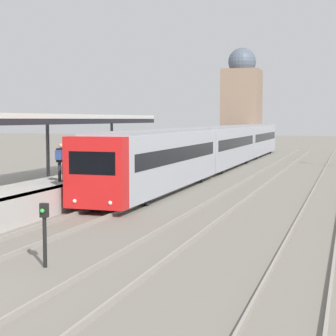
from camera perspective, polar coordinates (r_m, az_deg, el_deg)
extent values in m
cube|color=beige|center=(26.76, -12.17, 5.14)|extent=(4.00, 18.47, 0.20)
cube|color=black|center=(25.83, -8.39, 4.72)|extent=(0.08, 18.47, 0.24)
cylinder|color=#47474C|center=(26.79, -12.12, 2.02)|extent=(0.16, 0.16, 2.71)
cylinder|color=#47474C|center=(33.38, -5.73, 2.68)|extent=(0.16, 0.16, 2.71)
cylinder|color=#2D2D33|center=(24.49, -10.96, -0.41)|extent=(0.14, 0.14, 0.85)
cylinder|color=#2D2D33|center=(24.39, -10.55, -0.42)|extent=(0.14, 0.14, 0.85)
cube|color=black|center=(24.38, -10.78, 1.28)|extent=(0.40, 0.22, 0.60)
sphere|color=tan|center=(24.36, -10.79, 2.23)|extent=(0.22, 0.22, 0.22)
cube|color=#334C8E|center=(24.21, -11.01, 1.30)|extent=(0.30, 0.18, 0.40)
cube|color=red|center=(21.90, -7.34, -0.47)|extent=(2.50, 0.70, 2.79)
cube|color=black|center=(21.57, -7.73, 0.48)|extent=(1.95, 0.04, 0.89)
sphere|color=#EFEACC|center=(22.06, -9.45, -3.33)|extent=(0.16, 0.16, 0.16)
sphere|color=#EFEACC|center=(21.41, -5.88, -3.54)|extent=(0.16, 0.16, 0.16)
cube|color=#A8ADB7|center=(28.89, -0.90, 0.88)|extent=(2.50, 14.42, 2.79)
cube|color=gray|center=(28.82, -0.91, 3.77)|extent=(2.20, 14.14, 0.12)
cube|color=black|center=(28.87, -0.90, 1.49)|extent=(2.52, 13.27, 0.73)
cylinder|color=black|center=(25.08, -6.69, -2.80)|extent=(0.12, 0.70, 0.70)
cylinder|color=black|center=(24.28, -2.12, -3.03)|extent=(0.12, 0.70, 0.70)
cylinder|color=black|center=(33.77, -0.02, -0.76)|extent=(0.12, 0.70, 0.70)
cylinder|color=black|center=(33.17, 3.47, -0.88)|extent=(0.12, 0.70, 0.70)
cube|color=#A8ADB7|center=(43.10, 5.49, 2.22)|extent=(2.50, 14.42, 2.79)
cube|color=gray|center=(43.06, 5.51, 4.15)|extent=(2.20, 14.14, 0.12)
cube|color=black|center=(43.09, 5.50, 2.62)|extent=(2.52, 13.27, 0.73)
cylinder|color=black|center=(38.91, 2.45, -0.01)|extent=(0.12, 0.70, 0.70)
cylinder|color=black|center=(38.40, 5.50, -0.09)|extent=(0.12, 0.70, 0.70)
cylinder|color=black|center=(47.98, 5.46, 0.92)|extent=(0.12, 0.70, 0.70)
cylinder|color=black|center=(47.56, 7.96, 0.86)|extent=(0.12, 0.70, 0.70)
cube|color=#A8ADB7|center=(57.60, 8.70, 2.88)|extent=(2.50, 14.42, 2.79)
cube|color=gray|center=(57.57, 8.72, 4.32)|extent=(2.20, 14.14, 0.12)
cube|color=black|center=(57.59, 8.71, 3.18)|extent=(2.52, 13.27, 0.73)
cylinder|color=black|center=(53.25, 6.73, 1.31)|extent=(0.12, 0.70, 0.70)
cylinder|color=black|center=(52.87, 8.99, 1.26)|extent=(0.12, 0.70, 0.70)
cylinder|color=black|center=(62.45, 8.42, 1.83)|extent=(0.12, 0.70, 0.70)
cylinder|color=black|center=(62.13, 10.36, 1.79)|extent=(0.12, 0.70, 0.70)
cylinder|color=black|center=(14.58, -12.40, -7.40)|extent=(0.10, 0.10, 1.28)
cube|color=black|center=(14.43, -12.47, -4.22)|extent=(0.20, 0.14, 0.36)
sphere|color=green|center=(14.35, -12.65, -4.27)|extent=(0.11, 0.11, 0.11)
cube|color=#89705B|center=(62.89, 7.48, 5.72)|extent=(4.00, 4.00, 9.17)
sphere|color=#4C5666|center=(63.19, 7.54, 10.64)|extent=(3.05, 3.05, 3.05)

